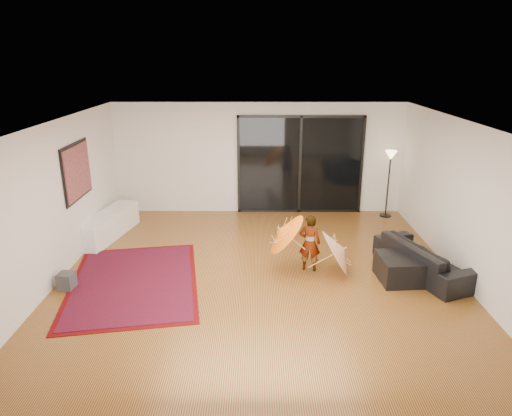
{
  "coord_description": "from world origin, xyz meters",
  "views": [
    {
      "loc": [
        -0.05,
        -7.4,
        3.74
      ],
      "look_at": [
        -0.07,
        0.46,
        1.1
      ],
      "focal_mm": 32.0,
      "sensor_mm": 36.0,
      "label": 1
    }
  ],
  "objects_px": {
    "media_console": "(109,225)",
    "ottoman": "(401,268)",
    "sofa": "(424,258)",
    "child": "(310,243)"
  },
  "relations": [
    {
      "from": "media_console",
      "to": "ottoman",
      "type": "distance_m",
      "value": 6.06
    },
    {
      "from": "sofa",
      "to": "ottoman",
      "type": "height_order",
      "value": "sofa"
    },
    {
      "from": "media_console",
      "to": "child",
      "type": "bearing_deg",
      "value": -9.38
    },
    {
      "from": "media_console",
      "to": "ottoman",
      "type": "bearing_deg",
      "value": -7.52
    },
    {
      "from": "ottoman",
      "to": "child",
      "type": "bearing_deg",
      "value": 165.77
    },
    {
      "from": "sofa",
      "to": "ottoman",
      "type": "relative_size",
      "value": 2.63
    },
    {
      "from": "ottoman",
      "to": "child",
      "type": "relative_size",
      "value": 0.72
    },
    {
      "from": "media_console",
      "to": "ottoman",
      "type": "height_order",
      "value": "media_console"
    },
    {
      "from": "child",
      "to": "ottoman",
      "type": "bearing_deg",
      "value": 176.33
    },
    {
      "from": "ottoman",
      "to": "sofa",
      "type": "bearing_deg",
      "value": 29.66
    }
  ]
}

